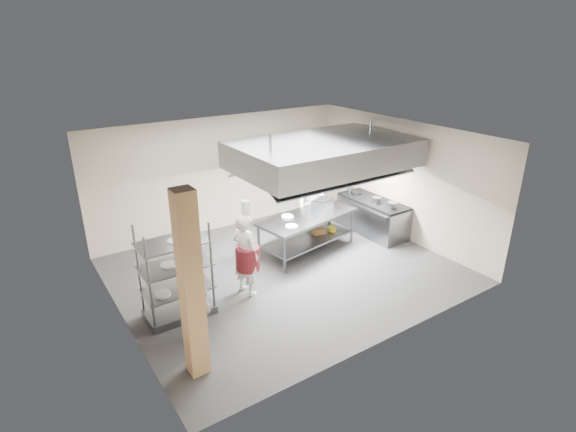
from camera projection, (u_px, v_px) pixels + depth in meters
floor at (285, 270)px, 10.01m from camera, size 7.00×7.00×0.00m
ceiling at (285, 137)px, 8.88m from camera, size 7.00×7.00×0.00m
wall_back at (222, 174)px, 11.75m from camera, size 7.00×0.00×7.00m
wall_left at (114, 249)px, 7.63m from camera, size 0.00×6.00×6.00m
wall_right at (401, 180)px, 11.25m from camera, size 0.00×6.00×6.00m
column at (191, 287)px, 6.48m from camera, size 0.30×0.30×3.00m
exhaust_hood at (324, 154)px, 10.08m from camera, size 4.00×2.50×0.60m
hood_strip_a at (290, 174)px, 9.74m from camera, size 1.60×0.12×0.04m
hood_strip_b at (353, 162)px, 10.67m from camera, size 1.60×0.12×0.04m
wall_shelf at (283, 165)px, 12.56m from camera, size 1.50×0.28×0.04m
island at (307, 233)px, 10.78m from camera, size 2.62×1.43×0.91m
island_worktop at (308, 217)px, 10.62m from camera, size 2.62×1.43×0.06m
island_undershelf at (307, 239)px, 10.84m from camera, size 2.40×1.30×0.04m
pass_rack at (176, 271)px, 8.09m from camera, size 1.24×0.72×1.86m
cooking_range at (372, 217)px, 11.83m from camera, size 0.80×2.00×0.84m
range_top at (373, 201)px, 11.66m from camera, size 0.78×1.96×0.06m
chef_head at (245, 255)px, 8.84m from camera, size 0.57×0.72×1.72m
chef_line at (312, 205)px, 11.42m from camera, size 0.89×1.01×1.73m
chef_plating at (193, 297)px, 7.46m from camera, size 0.52×1.02×1.68m
griddle at (323, 204)px, 10.97m from camera, size 0.59×0.54×0.24m
wicker_basket at (318, 231)px, 11.06m from camera, size 0.34×0.26×0.14m
stockpot at (377, 200)px, 11.39m from camera, size 0.23×0.23×0.16m
plate_stack at (177, 287)px, 8.22m from camera, size 0.28×0.28×0.05m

